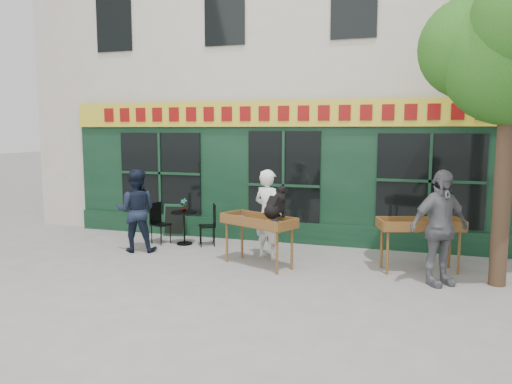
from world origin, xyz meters
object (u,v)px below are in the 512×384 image
(book_cart_right, at_px, (420,228))
(woman, at_px, (268,214))
(book_cart_center, at_px, (258,224))
(man_right, at_px, (439,228))
(bistro_table, at_px, (184,221))
(man_left, at_px, (136,210))
(dog, at_px, (275,201))

(book_cart_right, bearing_deg, woman, 160.60)
(book_cart_center, xyz_separation_m, man_right, (3.27, -0.19, 0.17))
(bistro_table, relative_size, man_left, 0.42)
(book_cart_center, relative_size, bistro_table, 2.13)
(book_cart_right, xyz_separation_m, bistro_table, (-5.15, 0.64, -0.28))
(dog, distance_m, bistro_table, 2.92)
(man_right, distance_m, bistro_table, 5.64)
(woman, relative_size, book_cart_right, 1.13)
(dog, height_order, bistro_table, dog)
(dog, xyz_separation_m, man_left, (-3.23, 0.35, -0.39))
(book_cart_center, xyz_separation_m, woman, (0.00, 0.65, 0.09))
(book_cart_center, bearing_deg, woman, 114.25)
(book_cart_right, relative_size, bistro_table, 2.13)
(bistro_table, bearing_deg, book_cart_center, -28.96)
(dog, relative_size, book_cart_right, 0.37)
(dog, height_order, book_cart_right, dog)
(dog, distance_m, man_right, 2.94)
(woman, bearing_deg, book_cart_right, -157.40)
(book_cart_right, distance_m, man_left, 5.86)
(dog, bearing_deg, woman, 140.81)
(book_cart_center, distance_m, dog, 0.59)
(woman, distance_m, bistro_table, 2.28)
(woman, bearing_deg, bistro_table, 9.95)
(dog, bearing_deg, man_right, 21.60)
(book_cart_right, relative_size, man_left, 0.90)
(woman, distance_m, man_right, 3.38)
(book_cart_center, distance_m, man_right, 3.28)
(man_right, xyz_separation_m, man_left, (-6.15, 0.49, -0.09))
(book_cart_center, xyz_separation_m, dog, (0.35, -0.05, 0.47))
(dog, distance_m, book_cart_right, 2.73)
(book_cart_center, distance_m, book_cart_right, 3.03)
(book_cart_right, height_order, man_left, man_left)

